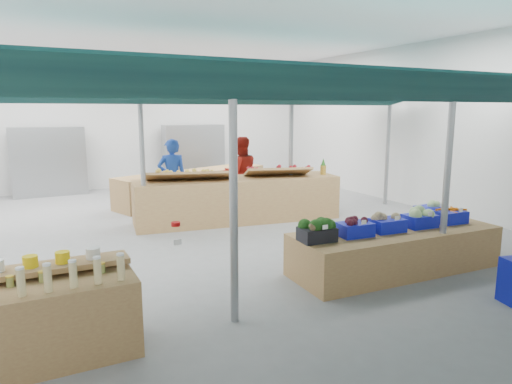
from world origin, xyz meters
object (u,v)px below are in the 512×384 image
bottle_shelf (42,318)px  fruit_counter (238,200)px  vendor_left (172,178)px  veg_counter (395,250)px  vendor_right (241,173)px

bottle_shelf → fruit_counter: bearing=46.5°
fruit_counter → vendor_left: size_ratio=2.50×
bottle_shelf → vendor_left: size_ratio=0.99×
veg_counter → vendor_left: 5.65m
vendor_left → vendor_right: same height
vendor_left → bottle_shelf: bearing=69.5°
bottle_shelf → vendor_left: 6.38m
veg_counter → fruit_counter: 4.22m
fruit_counter → vendor_right: bearing=69.5°
vendor_left → vendor_right: size_ratio=1.00×
fruit_counter → veg_counter: bearing=-70.4°
bottle_shelf → fruit_counter: 6.17m
fruit_counter → vendor_right: 1.32m
vendor_left → veg_counter: bearing=119.4°
vendor_left → vendor_right: bearing=-171.9°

